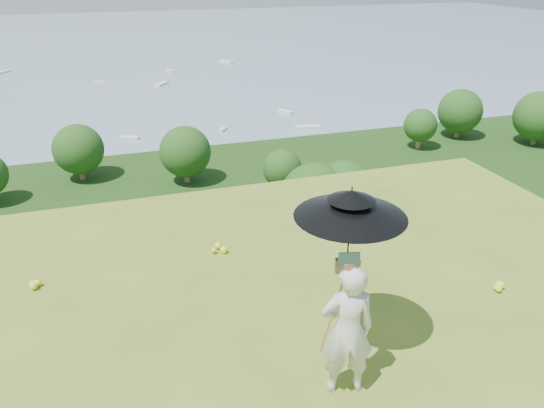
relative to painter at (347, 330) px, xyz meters
name	(u,v)px	position (x,y,z in m)	size (l,w,h in m)	color
forest_slope	(159,366)	(-0.49, 34.49, -29.87)	(140.00, 56.00, 22.00)	#15340E
shoreline_tier	(132,236)	(-0.49, 74.49, -36.87)	(170.00, 28.00, 8.00)	gray
bay_water	(100,58)	(-0.49, 239.49, -34.87)	(700.00, 700.00, 0.00)	slate
slope_trees	(144,230)	(-0.49, 34.49, -15.87)	(110.00, 50.00, 6.00)	#194615
harbor_town	(128,199)	(-0.49, 74.49, -30.37)	(110.00, 22.00, 5.00)	beige
moored_boats	(64,102)	(-12.99, 160.49, -34.52)	(140.00, 140.00, 0.70)	silver
painter	(347,330)	(0.00, 0.00, 0.00)	(0.63, 0.41, 1.73)	beige
field_easel	(345,304)	(0.24, 0.56, -0.08)	(0.60, 0.60, 1.58)	olive
sun_umbrella	(349,229)	(0.25, 0.59, 0.98)	(1.33, 1.33, 1.09)	black
painter_cap	(352,270)	(0.00, 0.00, 0.82)	(0.20, 0.24, 0.10)	#D27381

